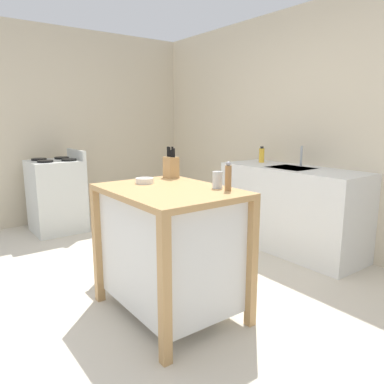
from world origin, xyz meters
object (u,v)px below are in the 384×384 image
drinking_cup (217,180)px  trash_bin (123,243)px  bowl_ceramic_wide (145,180)px  pepper_grinder (228,177)px  stove (57,195)px  knife_block (171,166)px  sink_faucet (301,156)px  bottle_spray_cleaner (262,155)px  kitchen_island (170,245)px

drinking_cup → trash_bin: 1.19m
bowl_ceramic_wide → pepper_grinder: 0.66m
bowl_ceramic_wide → pepper_grinder: bearing=27.6°
trash_bin → stove: size_ratio=0.62×
knife_block → trash_bin: size_ratio=0.40×
bowl_ceramic_wide → sink_faucet: sink_faucet is taller
knife_block → pepper_grinder: 0.69m
knife_block → sink_faucet: (0.03, 1.65, -0.01)m
knife_block → bottle_spray_cleaner: 1.66m
drinking_cup → pepper_grinder: size_ratio=0.59×
bowl_ceramic_wide → drinking_cup: 0.56m
trash_bin → sink_faucet: 2.08m
pepper_grinder → sink_faucet: 1.78m
kitchen_island → knife_block: bearing=144.5°
pepper_grinder → stove: bearing=-173.9°
kitchen_island → sink_faucet: 2.01m
knife_block → bowl_ceramic_wide: bearing=-70.5°
kitchen_island → bowl_ceramic_wide: (-0.28, -0.03, 0.43)m
pepper_grinder → stove: (-2.84, -0.30, -0.56)m
bottle_spray_cleaner → stove: (-1.67, -1.90, -0.53)m
bottle_spray_cleaner → pepper_grinder: bearing=-53.7°
knife_block → stove: 2.24m
bowl_ceramic_wide → trash_bin: (-0.47, 0.03, -0.63)m
knife_block → drinking_cup: (0.58, -0.00, -0.04)m
kitchen_island → drinking_cup: drinking_cup is taller
bowl_ceramic_wide → stove: stove is taller
drinking_cup → pepper_grinder: (0.11, -0.00, 0.03)m
drinking_cup → bottle_spray_cleaner: (-1.06, 1.59, -0.00)m
kitchen_island → pepper_grinder: (0.31, 0.27, 0.50)m
pepper_grinder → bottle_spray_cleaner: pepper_grinder is taller
trash_bin → stove: bearing=-178.9°
drinking_cup → kitchen_island: bearing=-125.3°
bowl_ceramic_wide → bottle_spray_cleaner: bearing=107.2°
pepper_grinder → sink_faucet: size_ratio=0.89×
bowl_ceramic_wide → trash_bin: bearing=175.9°
knife_block → bottle_spray_cleaner: knife_block is taller
knife_block → sink_faucet: size_ratio=1.15×
bowl_ceramic_wide → pepper_grinder: pepper_grinder is taller
knife_block → trash_bin: knife_block is taller
bowl_ceramic_wide → stove: (-2.25, -0.00, -0.49)m
bowl_ceramic_wide → sink_faucet: 1.96m
sink_faucet → pepper_grinder: bearing=-68.3°
drinking_cup → sink_faucet: 1.74m
sink_faucet → bottle_spray_cleaner: 0.52m
drinking_cup → knife_block: bearing=179.9°
kitchen_island → knife_block: 0.69m
kitchen_island → bottle_spray_cleaner: bottle_spray_cleaner is taller
bowl_ceramic_wide → bottle_spray_cleaner: size_ratio=0.71×
kitchen_island → bottle_spray_cleaner: 2.11m
kitchen_island → bottle_spray_cleaner: bearing=114.9°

